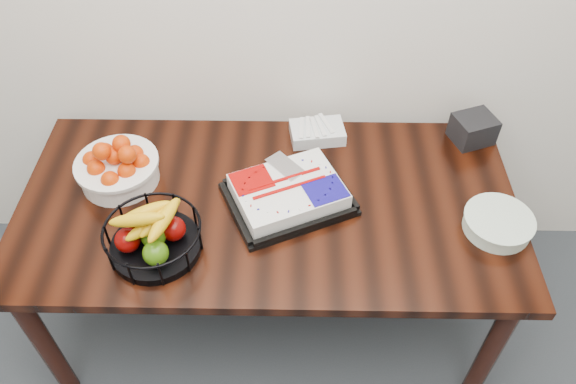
{
  "coord_description": "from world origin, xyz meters",
  "views": [
    {
      "loc": [
        0.1,
        0.64,
        2.25
      ],
      "look_at": [
        0.07,
        1.97,
        0.83
      ],
      "focal_mm": 35.0,
      "sensor_mm": 36.0,
      "label": 1
    }
  ],
  "objects_px": {
    "plate_stack": "(498,223)",
    "fruit_basket": "(153,236)",
    "table": "(268,216)",
    "napkin_box": "(473,129)",
    "tangerine_bowl": "(117,164)",
    "cake_tray": "(288,194)"
  },
  "relations": [
    {
      "from": "cake_tray",
      "to": "fruit_basket",
      "type": "distance_m",
      "value": 0.49
    },
    {
      "from": "tangerine_bowl",
      "to": "fruit_basket",
      "type": "bearing_deg",
      "value": -59.3
    },
    {
      "from": "plate_stack",
      "to": "tangerine_bowl",
      "type": "bearing_deg",
      "value": 170.93
    },
    {
      "from": "fruit_basket",
      "to": "plate_stack",
      "type": "relative_size",
      "value": 1.34
    },
    {
      "from": "cake_tray",
      "to": "fruit_basket",
      "type": "relative_size",
      "value": 1.62
    },
    {
      "from": "napkin_box",
      "to": "fruit_basket",
      "type": "bearing_deg",
      "value": -153.72
    },
    {
      "from": "plate_stack",
      "to": "fruit_basket",
      "type": "bearing_deg",
      "value": -174.74
    },
    {
      "from": "cake_tray",
      "to": "plate_stack",
      "type": "distance_m",
      "value": 0.73
    },
    {
      "from": "plate_stack",
      "to": "napkin_box",
      "type": "distance_m",
      "value": 0.47
    },
    {
      "from": "table",
      "to": "napkin_box",
      "type": "distance_m",
      "value": 0.88
    },
    {
      "from": "tangerine_bowl",
      "to": "napkin_box",
      "type": "xyz_separation_m",
      "value": [
        1.35,
        0.25,
        -0.03
      ]
    },
    {
      "from": "plate_stack",
      "to": "napkin_box",
      "type": "relative_size",
      "value": 1.57
    },
    {
      "from": "tangerine_bowl",
      "to": "napkin_box",
      "type": "distance_m",
      "value": 1.38
    },
    {
      "from": "cake_tray",
      "to": "fruit_basket",
      "type": "bearing_deg",
      "value": -152.79
    },
    {
      "from": "table",
      "to": "plate_stack",
      "type": "xyz_separation_m",
      "value": [
        0.79,
        -0.12,
        0.12
      ]
    },
    {
      "from": "table",
      "to": "napkin_box",
      "type": "xyz_separation_m",
      "value": [
        0.8,
        0.35,
        0.14
      ]
    },
    {
      "from": "cake_tray",
      "to": "tangerine_bowl",
      "type": "bearing_deg",
      "value": 171.19
    },
    {
      "from": "table",
      "to": "fruit_basket",
      "type": "xyz_separation_m",
      "value": [
        -0.36,
        -0.22,
        0.16
      ]
    },
    {
      "from": "tangerine_bowl",
      "to": "fruit_basket",
      "type": "distance_m",
      "value": 0.37
    },
    {
      "from": "cake_tray",
      "to": "tangerine_bowl",
      "type": "relative_size",
      "value": 1.7
    },
    {
      "from": "table",
      "to": "fruit_basket",
      "type": "bearing_deg",
      "value": -148.28
    },
    {
      "from": "table",
      "to": "plate_stack",
      "type": "bearing_deg",
      "value": -8.43
    }
  ]
}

